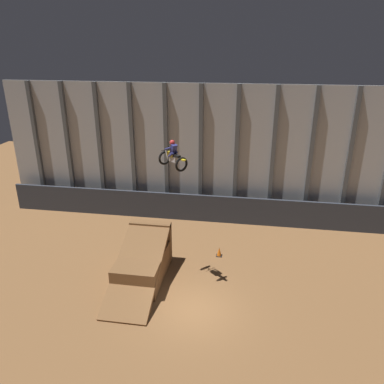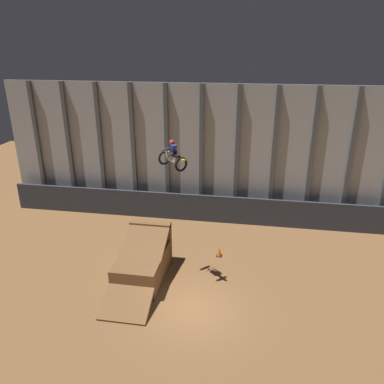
# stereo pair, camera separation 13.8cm
# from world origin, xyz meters

# --- Properties ---
(ground_plane) EXTENTS (60.00, 60.00, 0.00)m
(ground_plane) POSITION_xyz_m (0.00, 0.00, 0.00)
(ground_plane) COLOR brown
(arena_back_wall) EXTENTS (32.00, 0.40, 9.78)m
(arena_back_wall) POSITION_xyz_m (0.00, 11.05, 4.89)
(arena_back_wall) COLOR #ADB2B7
(arena_back_wall) RESTS_ON ground_plane
(lower_barrier) EXTENTS (31.36, 0.20, 2.05)m
(lower_barrier) POSITION_xyz_m (0.00, 9.98, 1.02)
(lower_barrier) COLOR #2D333D
(lower_barrier) RESTS_ON ground_plane
(dirt_ramp) EXTENTS (2.42, 5.94, 2.71)m
(dirt_ramp) POSITION_xyz_m (-3.29, 2.46, 0.91)
(dirt_ramp) COLOR brown
(dirt_ramp) RESTS_ON ground_plane
(rider_bike_solo) EXTENTS (1.62, 1.55, 1.44)m
(rider_bike_solo) POSITION_xyz_m (-1.53, 2.58, 7.05)
(rider_bike_solo) COLOR black
(traffic_cone_near_ramp) EXTENTS (0.36, 0.36, 0.58)m
(traffic_cone_near_ramp) POSITION_xyz_m (0.70, 5.26, 0.28)
(traffic_cone_near_ramp) COLOR black
(traffic_cone_near_ramp) RESTS_ON ground_plane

